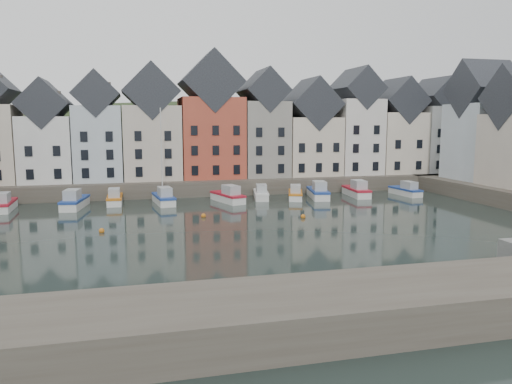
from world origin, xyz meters
name	(u,v)px	position (x,y,z in m)	size (l,w,h in m)	color
ground	(259,231)	(0.00, 0.00, 0.00)	(260.00, 260.00, 0.00)	black
far_quay	(209,182)	(0.00, 30.00, 1.00)	(90.00, 16.00, 2.00)	#484137
near_wall	(165,326)	(-10.00, -22.00, 1.00)	(50.00, 6.00, 2.00)	#484137
hillside	(191,259)	(0.02, 56.00, -17.96)	(153.60, 70.40, 64.00)	#243018
far_terrace	(232,129)	(3.21, 28.00, 8.88)	(72.37, 8.16, 17.78)	beige
mooring_buoys	(207,221)	(-4.00, 5.33, 0.15)	(20.50, 5.50, 0.50)	#C26816
boat_a	(4,205)	(-25.25, 17.40, 0.69)	(2.10, 6.14, 2.33)	silver
boat_b	(74,202)	(-17.72, 17.19, 0.74)	(2.98, 6.74, 2.50)	silver
boat_c	(115,199)	(-13.28, 19.11, 0.65)	(1.82, 5.73, 2.20)	silver
boat_d	(164,198)	(-7.46, 17.62, 0.77)	(2.62, 6.37, 11.83)	silver
boat_e	(228,196)	(0.44, 17.18, 0.72)	(3.63, 6.56, 2.40)	silver
boat_f	(261,194)	(5.07, 18.70, 0.64)	(2.79, 5.85, 2.16)	silver
boat_g	(295,194)	(9.35, 17.48, 0.63)	(3.35, 5.81, 2.13)	silver
boat_h	(318,192)	(12.50, 17.43, 0.76)	(3.32, 6.93, 2.56)	silver
boat_i	(357,191)	(18.12, 17.73, 0.74)	(2.64, 6.65, 2.49)	silver
boat_j	(406,191)	(25.02, 16.91, 0.65)	(2.19, 5.79, 2.18)	silver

